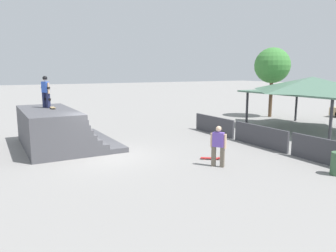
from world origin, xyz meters
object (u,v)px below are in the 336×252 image
at_px(tree_beside_pavilion, 272,66).
at_px(skater_on_deck, 46,90).
at_px(skateboard_on_deck, 53,108).
at_px(skateboard_on_ground, 211,158).
at_px(bystander_walking, 218,144).

bearing_deg(tree_beside_pavilion, skater_on_deck, -84.63).
height_order(skater_on_deck, skateboard_on_deck, skater_on_deck).
bearing_deg(skater_on_deck, skateboard_on_ground, 16.23).
distance_m(skateboard_on_deck, tree_beside_pavilion, 17.83).
bearing_deg(skater_on_deck, skateboard_on_deck, -5.92).
bearing_deg(skateboard_on_ground, skateboard_on_deck, 168.29).
distance_m(skateboard_on_ground, tree_beside_pavilion, 15.26).
distance_m(bystander_walking, tree_beside_pavilion, 15.93).
distance_m(skater_on_deck, skateboard_on_deck, 1.08).
relative_size(skateboard_on_ground, tree_beside_pavilion, 0.14).
height_order(skateboard_on_deck, bystander_walking, skateboard_on_deck).
xyz_separation_m(skateboard_on_deck, tree_beside_pavilion, (-2.26, 17.55, 2.20)).
bearing_deg(skateboard_on_deck, skateboard_on_ground, 43.53).
height_order(skateboard_on_ground, tree_beside_pavilion, tree_beside_pavilion).
bearing_deg(tree_beside_pavilion, bystander_walking, -53.58).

